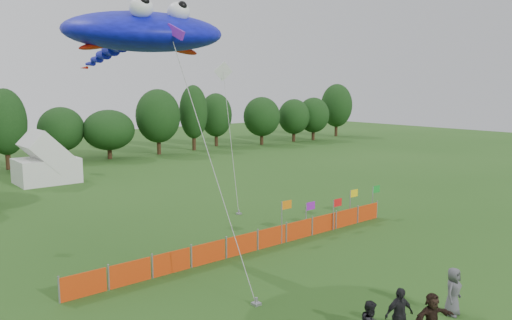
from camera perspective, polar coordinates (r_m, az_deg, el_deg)
treeline at (r=57.30m, az=-24.39°, el=3.54°), size 104.57×8.78×8.36m
tent_right at (r=46.84m, az=-22.85°, el=-0.27°), size 4.99×3.99×3.52m
barrier_fence at (r=25.83m, az=0.13°, el=-9.19°), size 19.90×0.06×1.00m
flag_row at (r=29.58m, az=8.71°, el=-5.25°), size 8.73×0.49×2.29m
spectator_d at (r=17.65m, az=16.03°, el=-16.67°), size 1.17×0.75×1.86m
spectator_e at (r=20.16m, az=21.60°, el=-13.80°), size 0.95×0.70×1.79m
spectator_f at (r=18.10m, az=19.45°, el=-16.57°), size 1.59×0.92×1.63m
stingray_kite at (r=23.12m, az=-13.15°, el=13.94°), size 8.12×15.31×11.87m
small_kite_white at (r=34.25m, az=-3.36°, el=6.45°), size 1.93×3.44×10.03m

